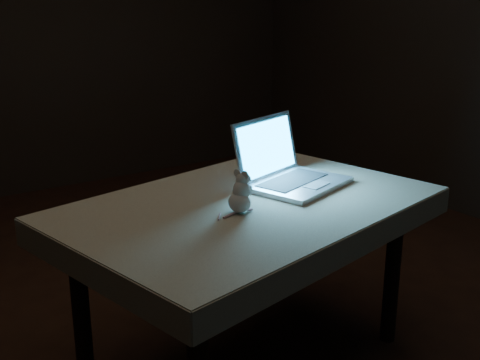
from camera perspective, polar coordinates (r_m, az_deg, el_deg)
floor at (r=2.72m, az=-2.91°, el=-14.59°), size 5.00×5.00×0.00m
back_wall at (r=4.64m, az=-20.21°, el=14.50°), size 4.50×0.04×2.60m
table at (r=2.39m, az=0.72°, el=-10.00°), size 1.41×1.06×0.68m
tablecloth at (r=2.32m, az=2.70°, el=-2.73°), size 1.61×1.33×0.10m
laptop at (r=2.40m, az=5.74°, el=2.42°), size 0.48×0.44×0.27m
plush_mouse at (r=2.11m, az=-0.05°, el=-1.14°), size 0.13×0.13×0.15m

